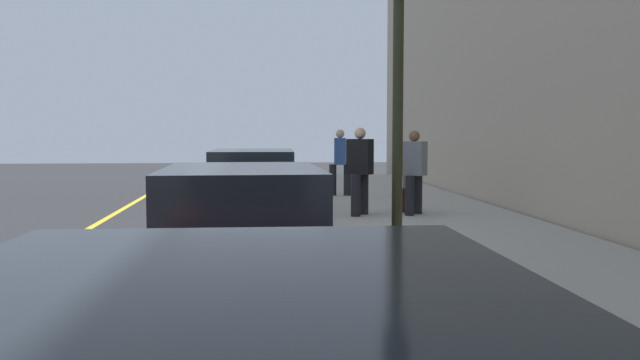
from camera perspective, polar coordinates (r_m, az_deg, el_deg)
name	(u,v)px	position (r m, az deg, el deg)	size (l,w,h in m)	color
ground_plane	(254,230)	(13.07, -5.55, -4.20)	(56.00, 56.00, 0.00)	#28282B
sidewalk	(423,224)	(13.46, 8.67, -3.67)	(28.00, 4.60, 0.15)	#A39E93
lane_stripe_centre	(83,232)	(13.47, -19.32, -4.15)	(28.00, 0.14, 0.01)	gold
parked_car_maroon	(243,237)	(7.33, -6.54, -4.76)	(4.79, 1.95, 1.51)	black
parked_car_charcoal	(253,187)	(13.84, -5.64, -0.57)	(4.83, 2.00, 1.51)	black
pedestrian_grey_coat	(414,170)	(14.22, 7.92, 0.85)	(0.53, 0.56, 1.75)	black
pedestrian_blue_coat	(340,160)	(18.34, 1.70, 1.67)	(0.52, 0.59, 1.79)	black
pedestrian_black_coat	(360,169)	(13.99, 3.38, 0.96)	(0.54, 0.58, 1.82)	black
traffic_light_pole	(398,42)	(7.73, 6.60, 11.46)	(0.35, 0.26, 4.00)	#2D2D19
rolling_suitcase	(404,200)	(14.76, 7.07, -1.66)	(0.34, 0.22, 0.87)	#471E19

